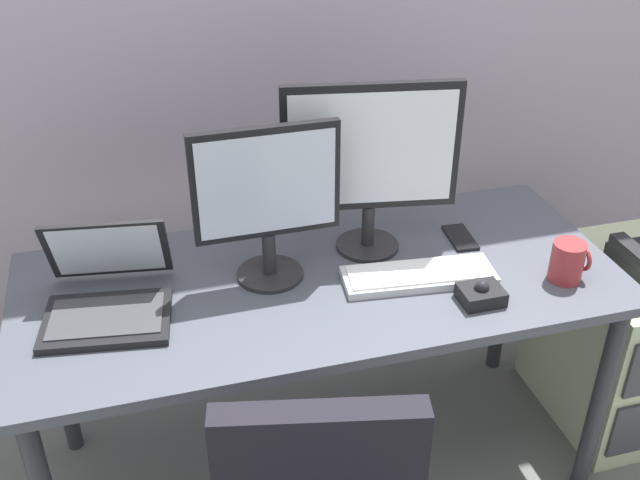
# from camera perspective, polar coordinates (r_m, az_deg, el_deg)

# --- Properties ---
(ground_plane) EXTENTS (8.00, 8.00, 0.00)m
(ground_plane) POSITION_cam_1_polar(r_m,az_deg,el_deg) (2.50, 0.00, -16.70)
(ground_plane) COLOR slate
(desk) EXTENTS (1.63, 0.70, 0.72)m
(desk) POSITION_cam_1_polar(r_m,az_deg,el_deg) (2.06, 0.00, -4.63)
(desk) COLOR #464B54
(desk) RESTS_ON ground
(file_cabinet) EXTENTS (0.42, 0.53, 0.58)m
(file_cabinet) POSITION_cam_1_polar(r_m,az_deg,el_deg) (2.68, 22.08, -7.13)
(file_cabinet) COLOR beige
(file_cabinet) RESTS_ON ground
(monitor_main) EXTENTS (0.48, 0.18, 0.49)m
(monitor_main) POSITION_cam_1_polar(r_m,az_deg,el_deg) (2.02, 3.90, 6.32)
(monitor_main) COLOR #262628
(monitor_main) RESTS_ON desk
(monitor_side) EXTENTS (0.38, 0.18, 0.43)m
(monitor_side) POSITION_cam_1_polar(r_m,az_deg,el_deg) (1.90, -4.09, 3.41)
(monitor_side) COLOR #262628
(monitor_side) RESTS_ON desk
(keyboard) EXTENTS (0.42, 0.18, 0.03)m
(keyboard) POSITION_cam_1_polar(r_m,az_deg,el_deg) (2.02, 7.55, -2.69)
(keyboard) COLOR silver
(keyboard) RESTS_ON desk
(laptop) EXTENTS (0.35, 0.36, 0.22)m
(laptop) POSITION_cam_1_polar(r_m,az_deg,el_deg) (1.95, -15.96, -3.93)
(laptop) COLOR black
(laptop) RESTS_ON desk
(trackball_mouse) EXTENTS (0.11, 0.09, 0.07)m
(trackball_mouse) POSITION_cam_1_polar(r_m,az_deg,el_deg) (1.96, 12.21, -4.05)
(trackball_mouse) COLOR black
(trackball_mouse) RESTS_ON desk
(coffee_mug) EXTENTS (0.10, 0.09, 0.11)m
(coffee_mug) POSITION_cam_1_polar(r_m,az_deg,el_deg) (2.09, 18.43, -1.56)
(coffee_mug) COLOR #9B2F31
(coffee_mug) RESTS_ON desk
(cell_phone) EXTENTS (0.08, 0.15, 0.01)m
(cell_phone) POSITION_cam_1_polar(r_m,az_deg,el_deg) (2.23, 10.67, 0.18)
(cell_phone) COLOR black
(cell_phone) RESTS_ON desk
(banana) EXTENTS (0.19, 0.05, 0.04)m
(banana) POSITION_cam_1_polar(r_m,az_deg,el_deg) (2.18, -16.59, -0.88)
(banana) COLOR yellow
(banana) RESTS_ON desk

